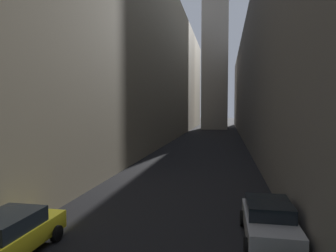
# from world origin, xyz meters

# --- Properties ---
(ground_plane) EXTENTS (264.00, 264.00, 0.00)m
(ground_plane) POSITION_xyz_m (0.00, 48.00, 0.00)
(ground_plane) COLOR black
(building_block_left) EXTENTS (15.58, 108.00, 24.60)m
(building_block_left) POSITION_xyz_m (-13.29, 50.00, 12.30)
(building_block_left) COLOR gray
(building_block_left) RESTS_ON ground
(building_block_right) EXTENTS (14.38, 108.00, 18.54)m
(building_block_right) POSITION_xyz_m (12.69, 50.00, 9.27)
(building_block_right) COLOR slate
(building_block_right) RESTS_ON ground
(parked_car_left_second) EXTENTS (1.98, 4.57, 1.52)m
(parked_car_left_second) POSITION_xyz_m (-4.40, 12.19, 0.79)
(parked_car_left_second) COLOR #A59919
(parked_car_left_second) RESTS_ON ground
(parked_car_right_third) EXTENTS (2.00, 4.17, 1.51)m
(parked_car_right_third) POSITION_xyz_m (4.40, 15.27, 0.80)
(parked_car_right_third) COLOR #B7B7BC
(parked_car_right_third) RESTS_ON ground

